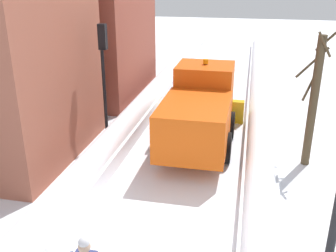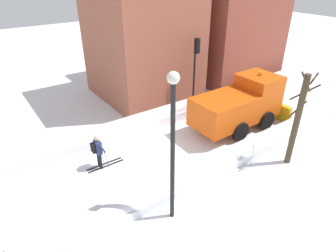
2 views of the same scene
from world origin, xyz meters
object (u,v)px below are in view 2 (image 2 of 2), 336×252
(plow_truck, at_px, (241,104))
(street_lamp, at_px, (173,135))
(skier, at_px, (98,150))
(traffic_light_pole, at_px, (196,61))
(bare_tree_near, at_px, (297,119))

(plow_truck, bearing_deg, street_lamp, -64.93)
(skier, height_order, street_lamp, street_lamp)
(skier, bearing_deg, street_lamp, 12.62)
(traffic_light_pole, xyz_separation_m, bare_tree_near, (7.35, -0.18, -0.87))
(traffic_light_pole, bearing_deg, street_lamp, -44.65)
(skier, distance_m, bare_tree_near, 9.17)
(skier, xyz_separation_m, traffic_light_pole, (-2.47, 7.83, 2.21))
(plow_truck, height_order, street_lamp, street_lamp)
(skier, height_order, traffic_light_pole, traffic_light_pole)
(plow_truck, xyz_separation_m, skier, (-1.02, -8.31, -0.48))
(skier, distance_m, street_lamp, 5.25)
(plow_truck, relative_size, traffic_light_pole, 1.30)
(street_lamp, bearing_deg, traffic_light_pole, 135.35)
(traffic_light_pole, distance_m, street_lamp, 9.73)
(plow_truck, bearing_deg, traffic_light_pole, -172.19)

